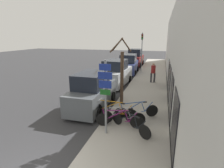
{
  "coord_description": "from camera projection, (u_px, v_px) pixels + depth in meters",
  "views": [
    {
      "loc": [
        3.67,
        -3.38,
        4.24
      ],
      "look_at": [
        0.8,
        6.57,
        1.41
      ],
      "focal_mm": 28.0,
      "sensor_mm": 36.0,
      "label": 1
    }
  ],
  "objects": [
    {
      "name": "parked_car_0",
      "position": [
        92.0,
        92.0,
        10.44
      ],
      "size": [
        1.97,
        4.41,
        2.23
      ],
      "rotation": [
        0.0,
        0.0,
        0.01
      ],
      "color": "#51565B",
      "rests_on": "ground"
    },
    {
      "name": "bicycle_3",
      "position": [
        114.0,
        112.0,
        8.81
      ],
      "size": [
        2.6,
        0.55,
        0.99
      ],
      "rotation": [
        0.0,
        0.0,
        1.42
      ],
      "color": "black",
      "rests_on": "sidewalk_curb"
    },
    {
      "name": "sidewalk_curb",
      "position": [
        150.0,
        79.0,
        17.5
      ],
      "size": [
        3.2,
        32.0,
        0.15
      ],
      "color": "#ADA89E",
      "rests_on": "ground"
    },
    {
      "name": "bicycle_1",
      "position": [
        120.0,
        120.0,
        8.04
      ],
      "size": [
        2.21,
        0.44,
        0.87
      ],
      "rotation": [
        0.0,
        0.0,
        1.68
      ],
      "color": "black",
      "rests_on": "sidewalk_curb"
    },
    {
      "name": "parked_car_3",
      "position": [
        135.0,
        58.0,
        25.79
      ],
      "size": [
        2.21,
        4.41,
        2.47
      ],
      "rotation": [
        0.0,
        0.0,
        -0.03
      ],
      "color": "maroon",
      "rests_on": "ground"
    },
    {
      "name": "street_tree",
      "position": [
        122.0,
        73.0,
        10.79
      ],
      "size": [
        1.33,
        1.31,
        4.03
      ],
      "color": "#4C3828",
      "rests_on": "sidewalk_curb"
    },
    {
      "name": "ground_plane",
      "position": [
        118.0,
        85.0,
        15.61
      ],
      "size": [
        80.0,
        80.0,
        0.0
      ],
      "primitive_type": "plane",
      "color": "#333335"
    },
    {
      "name": "traffic_light",
      "position": [
        142.0,
        47.0,
        20.29
      ],
      "size": [
        0.2,
        0.3,
        4.5
      ],
      "color": "gray",
      "rests_on": "sidewalk_curb"
    },
    {
      "name": "pedestrian_near",
      "position": [
        153.0,
        71.0,
        15.84
      ],
      "size": [
        0.46,
        0.39,
        1.77
      ],
      "rotation": [
        0.0,
        0.0,
        3.39
      ],
      "color": "#333338",
      "rests_on": "sidewalk_curb"
    },
    {
      "name": "bicycle_2",
      "position": [
        122.0,
        117.0,
        8.34
      ],
      "size": [
        2.15,
        0.47,
        0.86
      ],
      "rotation": [
        0.0,
        0.0,
        1.71
      ],
      "color": "black",
      "rests_on": "sidewalk_curb"
    },
    {
      "name": "building_facade",
      "position": [
        171.0,
        48.0,
        16.11
      ],
      "size": [
        0.23,
        32.0,
        6.5
      ],
      "color": "silver",
      "rests_on": "ground"
    },
    {
      "name": "bicycle_4",
      "position": [
        137.0,
        111.0,
        8.98
      ],
      "size": [
        2.11,
        1.05,
        0.88
      ],
      "rotation": [
        0.0,
        0.0,
        2.02
      ],
      "color": "black",
      "rests_on": "sidewalk_curb"
    },
    {
      "name": "parked_car_2",
      "position": [
        128.0,
        65.0,
        20.48
      ],
      "size": [
        2.27,
        4.76,
        2.25
      ],
      "rotation": [
        0.0,
        0.0,
        0.05
      ],
      "color": "navy",
      "rests_on": "ground"
    },
    {
      "name": "bicycle_0",
      "position": [
        130.0,
        123.0,
        7.7
      ],
      "size": [
        1.95,
        1.27,
        0.86
      ],
      "rotation": [
        0.0,
        0.0,
        1.0
      ],
      "color": "black",
      "rests_on": "sidewalk_curb"
    },
    {
      "name": "parked_car_1",
      "position": [
        116.0,
        74.0,
        15.46
      ],
      "size": [
        2.3,
        4.54,
        2.28
      ],
      "rotation": [
        0.0,
        0.0,
        -0.07
      ],
      "color": "#B2B7BC",
      "rests_on": "ground"
    },
    {
      "name": "signpost",
      "position": [
        106.0,
        93.0,
        7.15
      ],
      "size": [
        0.59,
        0.11,
        3.2
      ],
      "color": "gray",
      "rests_on": "sidewalk_curb"
    }
  ]
}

